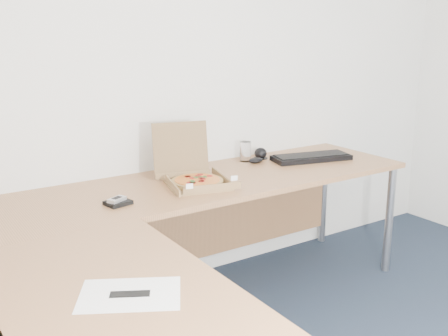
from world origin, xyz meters
TOP-DOWN VIEW (x-y plane):
  - desk at (-0.82, 0.97)m, footprint 2.50×2.20m
  - pizza_box at (-0.58, 1.36)m, footprint 0.31×0.36m
  - drinking_glass at (-0.06, 1.63)m, footprint 0.07×0.07m
  - keyboard at (0.31, 1.43)m, footprint 0.53×0.29m
  - mouse at (-0.03, 1.56)m, footprint 0.11×0.09m
  - wallet at (-1.06, 1.27)m, footprint 0.13×0.11m
  - phone at (-1.06, 1.27)m, footprint 0.10×0.08m
  - paper_sheet at (-1.37, 0.43)m, footprint 0.38×0.35m
  - dome_speaker at (0.07, 1.64)m, footprint 0.09×0.09m

SIDE VIEW (x-z plane):
  - desk at x=-0.82m, z-range 0.34..1.07m
  - paper_sheet at x=-1.37m, z-range 0.73..0.73m
  - wallet at x=-1.06m, z-range 0.73..0.75m
  - keyboard at x=0.31m, z-range 0.73..0.76m
  - mouse at x=-0.03m, z-range 0.73..0.76m
  - phone at x=-1.06m, z-range 0.75..0.77m
  - pizza_box at x=-0.58m, z-range 0.61..0.92m
  - dome_speaker at x=0.07m, z-range 0.73..0.81m
  - drinking_glass at x=-0.06m, z-range 0.73..0.85m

